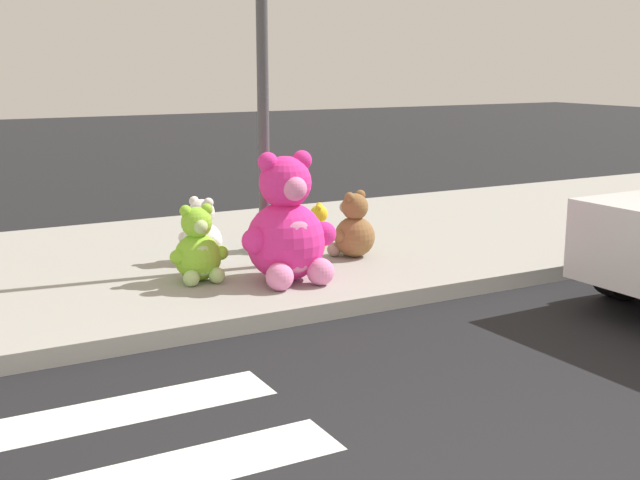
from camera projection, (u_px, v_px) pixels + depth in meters
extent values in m
cube|color=#9E9B93|center=(142.00, 268.00, 8.26)|extent=(28.00, 4.40, 0.15)
cube|color=white|center=(14.00, 432.00, 4.77)|extent=(3.20, 0.45, 0.00)
cylinder|color=#4C4C51|center=(263.00, 102.00, 7.69)|extent=(0.11, 0.11, 3.20)
sphere|color=#F22D93|center=(286.00, 241.00, 7.46)|extent=(0.73, 0.73, 0.73)
ellipsoid|color=pink|center=(298.00, 247.00, 7.23)|extent=(0.41, 0.18, 0.47)
sphere|color=#F22D93|center=(285.00, 182.00, 7.35)|extent=(0.48, 0.48, 0.48)
sphere|color=pink|center=(295.00, 189.00, 7.17)|extent=(0.22, 0.22, 0.22)
sphere|color=#F22D93|center=(302.00, 160.00, 7.38)|extent=(0.18, 0.18, 0.18)
sphere|color=#F22D93|center=(324.00, 234.00, 7.52)|extent=(0.23, 0.23, 0.23)
sphere|color=pink|center=(320.00, 272.00, 7.33)|extent=(0.25, 0.25, 0.25)
sphere|color=#F22D93|center=(268.00, 162.00, 7.23)|extent=(0.18, 0.18, 0.18)
sphere|color=#F22D93|center=(254.00, 241.00, 7.22)|extent=(0.23, 0.23, 0.23)
sphere|color=pink|center=(280.00, 277.00, 7.15)|extent=(0.25, 0.25, 0.25)
sphere|color=teal|center=(273.00, 233.00, 8.73)|extent=(0.36, 0.36, 0.36)
ellipsoid|color=#7BBFBC|center=(262.00, 232.00, 8.75)|extent=(0.18, 0.21, 0.23)
sphere|color=teal|center=(273.00, 208.00, 8.67)|extent=(0.24, 0.24, 0.24)
sphere|color=#7BBFBC|center=(264.00, 209.00, 8.69)|extent=(0.11, 0.11, 0.11)
sphere|color=teal|center=(271.00, 201.00, 8.57)|extent=(0.09, 0.09, 0.09)
sphere|color=teal|center=(266.00, 233.00, 8.57)|extent=(0.11, 0.11, 0.11)
sphere|color=#7BBFBC|center=(258.00, 245.00, 8.68)|extent=(0.12, 0.12, 0.12)
sphere|color=teal|center=(275.00, 198.00, 8.73)|extent=(0.09, 0.09, 0.09)
sphere|color=teal|center=(272.00, 227.00, 8.90)|extent=(0.11, 0.11, 0.11)
sphere|color=#7BBFBC|center=(262.00, 241.00, 8.87)|extent=(0.12, 0.12, 0.12)
sphere|color=#8CD133|center=(198.00, 257.00, 7.48)|extent=(0.43, 0.43, 0.43)
ellipsoid|color=#B8DE87|center=(203.00, 261.00, 7.34)|extent=(0.24, 0.11, 0.28)
sphere|color=#8CD133|center=(197.00, 222.00, 7.41)|extent=(0.28, 0.28, 0.28)
sphere|color=#B8DE87|center=(201.00, 227.00, 7.31)|extent=(0.13, 0.13, 0.13)
sphere|color=#8CD133|center=(207.00, 209.00, 7.43)|extent=(0.11, 0.11, 0.11)
sphere|color=#8CD133|center=(221.00, 253.00, 7.51)|extent=(0.14, 0.14, 0.14)
sphere|color=#B8DE87|center=(217.00, 275.00, 7.40)|extent=(0.15, 0.15, 0.15)
sphere|color=#8CD133|center=(185.00, 211.00, 7.35)|extent=(0.11, 0.11, 0.11)
sphere|color=#8CD133|center=(177.00, 257.00, 7.34)|extent=(0.14, 0.14, 0.14)
sphere|color=#B8DE87|center=(191.00, 278.00, 7.30)|extent=(0.15, 0.15, 0.15)
sphere|color=white|center=(202.00, 242.00, 8.20)|extent=(0.40, 0.40, 0.40)
ellipsoid|color=white|center=(193.00, 244.00, 8.08)|extent=(0.19, 0.24, 0.26)
sphere|color=white|center=(202.00, 212.00, 8.13)|extent=(0.26, 0.26, 0.26)
sphere|color=white|center=(194.00, 216.00, 8.04)|extent=(0.12, 0.12, 0.12)
sphere|color=white|center=(208.00, 203.00, 8.06)|extent=(0.10, 0.10, 0.10)
sphere|color=white|center=(214.00, 242.00, 8.05)|extent=(0.13, 0.13, 0.13)
sphere|color=white|center=(200.00, 259.00, 8.03)|extent=(0.14, 0.14, 0.14)
sphere|color=white|center=(194.00, 201.00, 8.16)|extent=(0.10, 0.10, 0.10)
sphere|color=white|center=(185.00, 238.00, 8.25)|extent=(0.13, 0.13, 0.13)
sphere|color=white|center=(183.00, 256.00, 8.14)|extent=(0.14, 0.14, 0.14)
sphere|color=olive|center=(355.00, 237.00, 8.39)|extent=(0.42, 0.42, 0.42)
ellipsoid|color=tan|center=(343.00, 235.00, 8.48)|extent=(0.25, 0.18, 0.27)
sphere|color=olive|center=(355.00, 207.00, 8.32)|extent=(0.27, 0.27, 0.27)
sphere|color=tan|center=(346.00, 207.00, 8.39)|extent=(0.13, 0.13, 0.13)
sphere|color=olive|center=(350.00, 197.00, 8.22)|extent=(0.10, 0.10, 0.10)
sphere|color=olive|center=(339.00, 236.00, 8.26)|extent=(0.13, 0.13, 0.13)
sphere|color=tan|center=(334.00, 249.00, 8.43)|extent=(0.14, 0.14, 0.14)
sphere|color=olive|center=(360.00, 195.00, 8.37)|extent=(0.10, 0.10, 0.10)
sphere|color=olive|center=(361.00, 230.00, 8.57)|extent=(0.13, 0.13, 0.13)
sphere|color=tan|center=(347.00, 246.00, 8.61)|extent=(0.14, 0.14, 0.14)
sphere|color=yellow|center=(319.00, 234.00, 8.84)|extent=(0.29, 0.29, 0.29)
ellipsoid|color=#F0DB80|center=(309.00, 234.00, 8.85)|extent=(0.14, 0.17, 0.19)
sphere|color=yellow|center=(319.00, 214.00, 8.79)|extent=(0.19, 0.19, 0.19)
sphere|color=#F0DB80|center=(311.00, 215.00, 8.80)|extent=(0.09, 0.09, 0.09)
sphere|color=yellow|center=(318.00, 208.00, 8.71)|extent=(0.07, 0.07, 0.07)
sphere|color=yellow|center=(315.00, 234.00, 8.70)|extent=(0.09, 0.09, 0.09)
sphere|color=#F0DB80|center=(307.00, 244.00, 8.79)|extent=(0.10, 0.10, 0.10)
sphere|color=yellow|center=(319.00, 206.00, 8.84)|extent=(0.07, 0.07, 0.07)
sphere|color=yellow|center=(316.00, 229.00, 8.97)|extent=(0.09, 0.09, 0.09)
sphere|color=#F0DB80|center=(308.00, 241.00, 8.95)|extent=(0.10, 0.10, 0.10)
cylinder|color=black|center=(623.00, 263.00, 7.44)|extent=(0.65, 0.24, 0.64)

